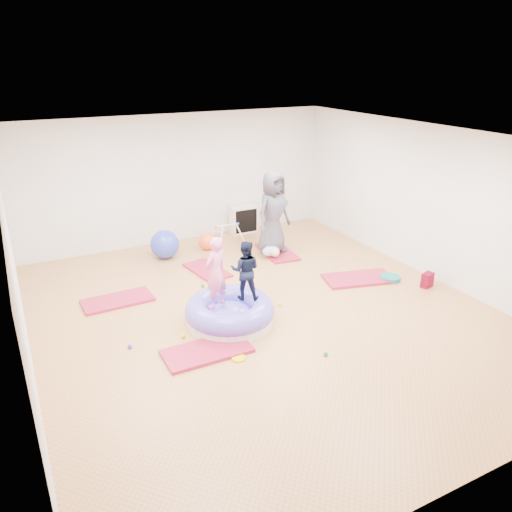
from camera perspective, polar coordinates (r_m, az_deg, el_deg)
room at (r=7.64m, az=1.03°, el=2.74°), size 7.01×8.01×2.81m
gym_mat_front_left at (r=7.22m, az=-5.61°, el=-10.76°), size 1.24×0.62×0.05m
gym_mat_mid_left at (r=8.88m, az=-15.53°, el=-4.91°), size 1.18×0.62×0.05m
gym_mat_center_back at (r=9.79m, az=-5.61°, el=-1.61°), size 0.69×1.13×0.04m
gym_mat_right at (r=9.56m, az=11.63°, el=-2.54°), size 1.40×0.94×0.05m
gym_mat_rear_right at (r=10.64m, az=2.44°, el=0.46°), size 0.70×1.21×0.05m
inflatable_cushion at (r=7.87m, az=-3.00°, el=-6.48°), size 1.41×1.41×0.44m
child_pink at (r=7.42m, az=-4.64°, el=-1.54°), size 0.48×0.41×1.12m
child_navy at (r=7.68m, az=-1.23°, el=-1.30°), size 0.58×0.55×0.95m
adult_caregiver at (r=10.31m, az=1.95°, el=4.96°), size 0.97×0.79×1.72m
infant at (r=10.30m, az=1.83°, el=0.55°), size 0.38×0.39×0.23m
ball_pit_balls at (r=8.24m, az=-2.36°, el=-6.17°), size 3.56×3.33×0.06m
exercise_ball_blue at (r=10.46m, az=-10.38°, el=1.32°), size 0.59×0.59×0.59m
exercise_ball_orange at (r=10.83m, az=-5.63°, el=1.70°), size 0.38×0.38×0.38m
infant_play_gym at (r=10.84m, az=-3.30°, el=2.72°), size 0.69×0.66×0.53m
cube_shelf at (r=11.83m, az=-1.42°, el=4.20°), size 0.63×0.31×0.63m
balance_disc at (r=9.68m, az=15.12°, el=-2.46°), size 0.37×0.37×0.08m
backpack at (r=9.56m, az=18.99°, el=-2.62°), size 0.26×0.20×0.27m
yellow_toy at (r=7.06m, az=-2.00°, el=-11.59°), size 0.19×0.19×0.03m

